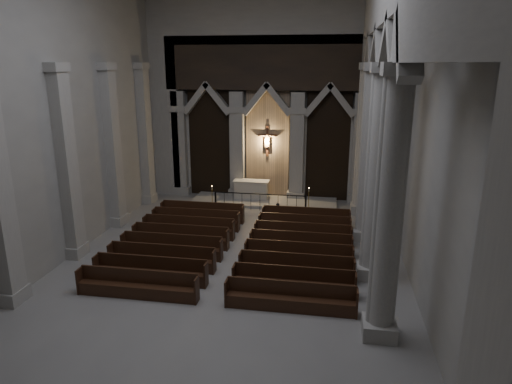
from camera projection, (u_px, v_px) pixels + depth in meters
room at (217, 75)px, 15.05m from camera, size 24.00×24.10×12.00m
sanctuary_wall at (267, 88)px, 26.27m from camera, size 14.00×0.77×12.00m
right_arcade at (385, 68)px, 15.37m from camera, size 1.00×24.00×12.00m
left_pilasters at (93, 157)px, 20.46m from camera, size 0.60×13.00×8.03m
sanctuary_step at (264, 201)px, 27.16m from camera, size 8.50×2.60×0.15m
altar at (251, 189)px, 27.43m from camera, size 2.13×0.85×1.08m
altar_rail at (260, 199)px, 25.45m from camera, size 5.20×0.09×1.02m
candle_stand_left at (212, 202)px, 26.10m from camera, size 0.22×0.22×1.29m
candle_stand_right at (308, 205)px, 25.35m from camera, size 0.24×0.24×1.40m
pews at (237, 248)px, 19.57m from camera, size 9.81×8.70×0.98m
worshipper at (278, 213)px, 23.48m from camera, size 0.43×0.32×1.08m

